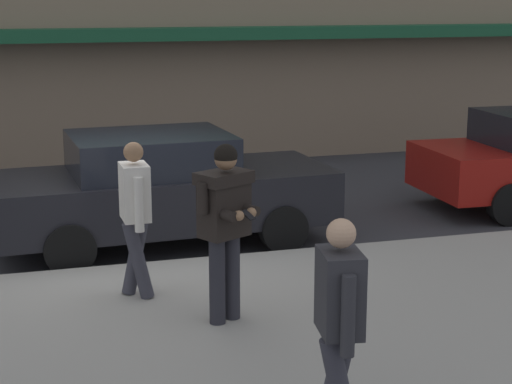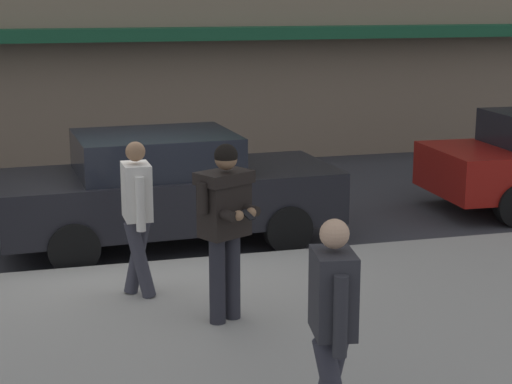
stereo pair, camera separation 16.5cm
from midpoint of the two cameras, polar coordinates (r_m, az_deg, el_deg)
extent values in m
plane|color=#333338|center=(10.81, -8.15, -5.10)|extent=(80.00, 80.00, 0.00)
cube|color=#99968E|center=(8.35, 1.30, -10.03)|extent=(32.00, 5.30, 0.14)
cube|color=silver|center=(11.01, -3.00, -4.62)|extent=(28.00, 0.12, 0.01)
cube|color=#195133|center=(16.52, -7.68, 10.36)|extent=(26.60, 0.70, 0.24)
cube|color=black|center=(11.62, -5.37, -0.30)|extent=(4.59, 2.05, 0.70)
cube|color=black|center=(11.46, -6.31, 2.61)|extent=(2.15, 1.74, 0.52)
cylinder|color=black|center=(12.87, -0.12, -0.53)|extent=(0.65, 0.25, 0.64)
cylinder|color=black|center=(11.30, 2.56, -2.47)|extent=(0.65, 0.25, 0.64)
cylinder|color=black|center=(12.32, -12.57, -1.47)|extent=(0.65, 0.25, 0.64)
cylinder|color=black|center=(10.68, -11.63, -3.67)|extent=(0.65, 0.25, 0.64)
cylinder|color=black|center=(14.59, 13.86, 0.71)|extent=(0.64, 0.23, 0.64)
cylinder|color=#23232B|center=(8.62, -1.03, -5.64)|extent=(0.16, 0.16, 0.88)
cylinder|color=#23232B|center=(8.49, -2.04, -5.93)|extent=(0.16, 0.16, 0.88)
cube|color=black|center=(8.34, -1.56, -0.84)|extent=(0.55, 0.48, 0.64)
cube|color=black|center=(8.28, -1.57, 0.97)|extent=(0.62, 0.54, 0.12)
cylinder|color=black|center=(8.49, -0.20, 0.18)|extent=(0.11, 0.11, 0.30)
cylinder|color=black|center=(8.33, -0.07, -1.13)|extent=(0.23, 0.31, 0.10)
sphere|color=#8C6647|center=(8.19, 0.25, -1.39)|extent=(0.10, 0.10, 0.10)
cylinder|color=black|center=(8.14, -2.99, -0.40)|extent=(0.11, 0.11, 0.30)
cylinder|color=black|center=(8.14, -1.60, -1.48)|extent=(0.23, 0.31, 0.10)
sphere|color=#8C6647|center=(8.08, -0.58, -1.58)|extent=(0.10, 0.10, 0.10)
cube|color=black|center=(8.11, 0.03, -1.54)|extent=(0.13, 0.16, 0.07)
sphere|color=#8C6647|center=(8.22, -1.44, 2.24)|extent=(0.22, 0.22, 0.22)
sphere|color=black|center=(8.22, -1.45, 2.44)|extent=(0.23, 0.23, 0.23)
cylinder|color=#33333D|center=(9.25, -7.23, -4.49)|extent=(0.33, 0.15, 0.87)
cylinder|color=#33333D|center=(9.42, -7.40, -4.17)|extent=(0.33, 0.15, 0.87)
cube|color=silver|center=(9.15, -7.45, 0.04)|extent=(0.29, 0.42, 0.60)
cylinder|color=silver|center=(8.93, -7.19, -0.81)|extent=(0.10, 0.10, 0.58)
cylinder|color=silver|center=(9.41, -7.67, -0.10)|extent=(0.10, 0.10, 0.58)
sphere|color=#8C6647|center=(9.06, -7.53, 2.69)|extent=(0.21, 0.21, 0.21)
cylinder|color=#33333D|center=(6.42, 5.62, -12.58)|extent=(0.34, 0.20, 0.87)
cube|color=#2D2D33|center=(6.06, 5.95, -6.71)|extent=(0.34, 0.46, 0.60)
cylinder|color=#2D2D33|center=(5.86, 6.47, -8.26)|extent=(0.10, 0.10, 0.58)
cylinder|color=#2D2D33|center=(6.32, 5.44, -6.63)|extent=(0.10, 0.10, 0.58)
sphere|color=tan|center=(5.93, 6.05, -2.79)|extent=(0.21, 0.21, 0.21)
cube|color=brown|center=(6.41, 5.50, -7.49)|extent=(0.15, 0.26, 0.32)
camera|label=1|loc=(0.08, -89.42, 0.13)|focal=60.00mm
camera|label=2|loc=(0.08, 90.58, -0.13)|focal=60.00mm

